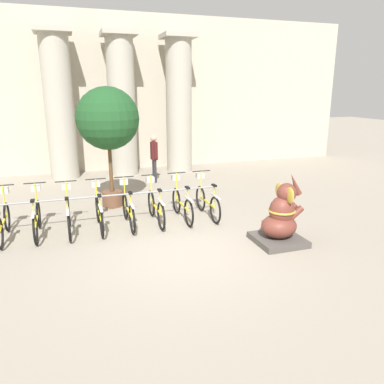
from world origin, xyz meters
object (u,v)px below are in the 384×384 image
(bicycle_4, at_px, (128,209))
(bicycle_6, at_px, (182,203))
(bicycle_1, at_px, (37,217))
(elephant_statue, at_px, (281,220))
(bicycle_7, at_px, (207,201))
(person_pedestrian, at_px, (154,154))
(bicycle_3, at_px, (99,212))
(bicycle_5, at_px, (156,206))
(potted_tree, at_px, (108,121))
(bicycle_2, at_px, (69,215))
(bicycle_0, at_px, (3,221))

(bicycle_4, xyz_separation_m, bicycle_6, (1.36, 0.04, 0.00))
(bicycle_1, distance_m, elephant_statue, 5.38)
(bicycle_6, distance_m, bicycle_7, 0.68)
(person_pedestrian, bearing_deg, bicycle_3, -118.92)
(bicycle_5, xyz_separation_m, potted_tree, (-0.86, 1.68, 1.95))
(person_pedestrian, bearing_deg, bicycle_7, -83.41)
(bicycle_3, distance_m, elephant_statue, 4.14)
(bicycle_3, height_order, bicycle_4, same)
(bicycle_2, height_order, elephant_statue, elephant_statue)
(bicycle_5, height_order, person_pedestrian, person_pedestrian)
(bicycle_1, bearing_deg, elephant_statue, -23.01)
(bicycle_4, height_order, person_pedestrian, person_pedestrian)
(elephant_statue, bearing_deg, bicycle_1, 156.99)
(bicycle_3, height_order, elephant_statue, elephant_statue)
(bicycle_2, xyz_separation_m, bicycle_5, (2.04, 0.05, 0.00))
(bicycle_1, xyz_separation_m, bicycle_4, (2.04, -0.03, 0.00))
(bicycle_6, xyz_separation_m, bicycle_7, (0.68, 0.00, 0.00))
(bicycle_5, bearing_deg, person_pedestrian, 77.55)
(bicycle_3, bearing_deg, bicycle_0, 178.93)
(bicycle_4, bearing_deg, bicycle_7, 1.29)
(bicycle_4, bearing_deg, bicycle_6, 1.76)
(person_pedestrian, bearing_deg, bicycle_4, -111.13)
(potted_tree, bearing_deg, bicycle_1, -138.00)
(bicycle_0, distance_m, bicycle_7, 4.75)
(bicycle_7, bearing_deg, bicycle_0, -179.81)
(bicycle_0, relative_size, elephant_statue, 1.14)
(bicycle_4, height_order, bicycle_5, same)
(bicycle_4, relative_size, elephant_statue, 1.14)
(bicycle_1, xyz_separation_m, bicycle_2, (0.68, -0.06, 0.00))
(bicycle_1, xyz_separation_m, bicycle_6, (3.39, 0.01, 0.00))
(bicycle_0, distance_m, bicycle_1, 0.68)
(bicycle_0, bearing_deg, bicycle_4, -0.64)
(bicycle_4, relative_size, person_pedestrian, 1.05)
(bicycle_3, distance_m, bicycle_7, 2.72)
(bicycle_0, xyz_separation_m, elephant_statue, (5.63, -2.10, 0.11))
(bicycle_4, relative_size, bicycle_5, 1.00)
(bicycle_5, bearing_deg, potted_tree, 117.00)
(bicycle_2, relative_size, bicycle_3, 1.00)
(bicycle_3, height_order, potted_tree, potted_tree)
(bicycle_2, bearing_deg, bicycle_5, 1.34)
(bicycle_6, height_order, elephant_statue, elephant_statue)
(bicycle_0, distance_m, bicycle_3, 2.04)
(bicycle_0, height_order, bicycle_1, same)
(potted_tree, bearing_deg, bicycle_5, -63.00)
(bicycle_0, relative_size, bicycle_6, 1.00)
(elephant_statue, height_order, potted_tree, potted_tree)
(bicycle_3, bearing_deg, bicycle_4, 0.62)
(bicycle_4, distance_m, bicycle_6, 1.36)
(bicycle_6, distance_m, person_pedestrian, 4.07)
(bicycle_4, xyz_separation_m, potted_tree, (-0.18, 1.70, 1.95))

